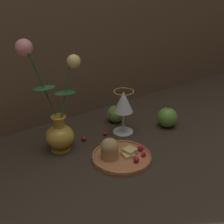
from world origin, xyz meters
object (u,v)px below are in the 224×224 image
vase (57,120)px  apple_beside_vase (116,114)px  wine_glass (123,104)px  plate_with_pastries (118,154)px  apple_near_glass (167,117)px

vase → apple_beside_vase: size_ratio=4.80×
wine_glass → apple_beside_vase: 0.12m
wine_glass → vase: bearing=173.8°
plate_with_pastries → wine_glass: 0.21m
apple_near_glass → apple_beside_vase: bearing=133.2°
plate_with_pastries → apple_near_glass: bearing=14.1°
vase → apple_beside_vase: (0.28, 0.06, -0.08)m
apple_beside_vase → apple_near_glass: size_ratio=0.90×
vase → plate_with_pastries: vase is taller
vase → wine_glass: vase is taller
vase → plate_with_pastries: 0.22m
plate_with_pastries → apple_beside_vase: bearing=55.8°
apple_beside_vase → plate_with_pastries: bearing=-124.2°
plate_with_pastries → vase: bearing=127.9°
plate_with_pastries → apple_near_glass: apple_near_glass is taller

